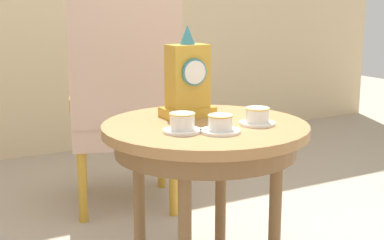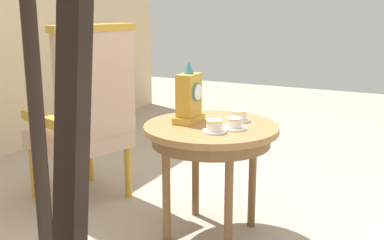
{
  "view_description": "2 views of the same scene",
  "coord_description": "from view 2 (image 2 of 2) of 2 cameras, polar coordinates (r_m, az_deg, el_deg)",
  "views": [
    {
      "loc": [
        -0.91,
        -1.59,
        1.05
      ],
      "look_at": [
        0.09,
        0.21,
        0.61
      ],
      "focal_mm": 52.84,
      "sensor_mm": 36.0,
      "label": 1
    },
    {
      "loc": [
        -2.22,
        -0.94,
        1.26
      ],
      "look_at": [
        -0.01,
        0.15,
        0.66
      ],
      "focal_mm": 45.28,
      "sensor_mm": 36.0,
      "label": 2
    }
  ],
  "objects": [
    {
      "name": "harp",
      "position": [
        1.95,
        -14.91,
        -1.65
      ],
      "size": [
        0.4,
        0.24,
        1.88
      ],
      "color": "gold",
      "rests_on": "ground"
    },
    {
      "name": "teacup_right",
      "position": [
        2.5,
        4.98,
        -0.48
      ],
      "size": [
        0.13,
        0.13,
        0.06
      ],
      "color": "white",
      "rests_on": "side_table"
    },
    {
      "name": "ground_plane",
      "position": [
        2.73,
        2.92,
        -13.94
      ],
      "size": [
        10.0,
        10.0,
        0.0
      ],
      "primitive_type": "plane",
      "color": "tan"
    },
    {
      "name": "teacup_left",
      "position": [
        2.43,
        2.67,
        -0.79
      ],
      "size": [
        0.13,
        0.13,
        0.06
      ],
      "color": "white",
      "rests_on": "side_table"
    },
    {
      "name": "teacup_center",
      "position": [
        2.67,
        5.58,
        0.46
      ],
      "size": [
        0.13,
        0.13,
        0.06
      ],
      "color": "white",
      "rests_on": "side_table"
    },
    {
      "name": "mantel_clock",
      "position": [
        2.61,
        -0.35,
        2.62
      ],
      "size": [
        0.19,
        0.11,
        0.34
      ],
      "color": "gold",
      "rests_on": "side_table"
    },
    {
      "name": "side_table",
      "position": [
        2.6,
        2.26,
        -2.18
      ],
      "size": [
        0.72,
        0.72,
        0.63
      ],
      "color": "#9E7042",
      "rests_on": "ground"
    },
    {
      "name": "armchair",
      "position": [
        3.09,
        -12.33,
        0.83
      ],
      "size": [
        0.68,
        0.67,
        1.14
      ],
      "color": "#CCA893",
      "rests_on": "ground"
    }
  ]
}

